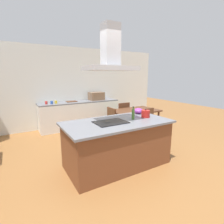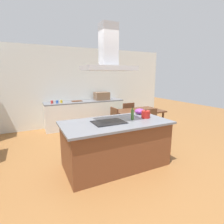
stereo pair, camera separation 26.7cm
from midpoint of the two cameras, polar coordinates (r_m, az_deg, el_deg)
The scene contains 18 objects.
ground at distance 4.91m, azimuth -9.38°, elevation -9.32°, with size 16.00×16.00×0.00m, color #936033.
wall_back at distance 6.26m, azimuth -15.68°, elevation 7.71°, with size 7.20×0.10×2.70m, color silver.
kitchen_island at distance 3.47m, azimuth -0.49°, elevation -10.27°, with size 2.06×1.07×0.90m.
cooktop at distance 3.26m, azimuth -2.80°, elevation -3.39°, with size 0.60×0.44×0.01m, color black.
tea_kettle at distance 3.69m, azimuth 8.97°, elevation -0.56°, with size 0.23×0.18×0.18m.
olive_oil_bottle at distance 3.48m, azimuth 4.81°, elevation -0.65°, with size 0.06×0.06×0.26m.
mixing_bowl at distance 4.03m, azimuth 6.86°, elevation 0.35°, with size 0.23×0.23×0.13m, color purple.
back_counter at distance 6.12m, azimuth -11.63°, elevation -0.71°, with size 2.71×0.62×0.90m.
countertop_microwave at distance 6.25m, azimuth -6.39°, elevation 5.21°, with size 0.50×0.38×0.28m, color brown.
coffee_mug_red at distance 5.74m, azimuth -22.08°, elevation 2.85°, with size 0.08×0.08×0.09m, color red.
coffee_mug_blue at distance 5.73m, azimuth -20.51°, elevation 2.95°, with size 0.08×0.08×0.09m, color #2D56B2.
coffee_mug_yellow at distance 5.77m, azimuth -19.24°, elevation 3.10°, with size 0.08×0.08×0.09m, color gold.
cutting_board at distance 6.01m, azimuth -14.42°, elevation 3.37°, with size 0.34×0.24×0.02m, color #59331E.
dining_table at distance 5.23m, azimuth 6.02°, elevation -0.24°, with size 1.40×0.90×0.75m.
chair_at_left_end at distance 4.80m, azimuth -2.88°, elevation -3.27°, with size 0.42×0.42×0.89m.
chair_facing_island at distance 4.77m, azimuth 10.73°, elevation -3.57°, with size 0.42×0.42×0.89m.
chair_facing_back_wall at distance 5.80m, azimuth 2.09°, elevation -0.58°, with size 0.42×0.42×0.89m.
range_hood at distance 3.16m, azimuth -3.03°, elevation 18.01°, with size 0.90×0.55×0.78m.
Camera 1 is at (-1.72, -2.72, 1.77)m, focal length 27.79 mm.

